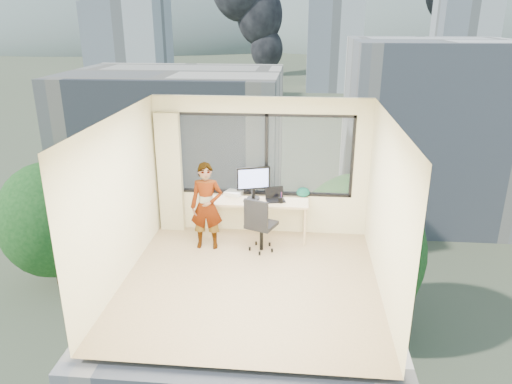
# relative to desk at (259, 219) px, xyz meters

# --- Properties ---
(floor) EXTENTS (4.00, 4.00, 0.01)m
(floor) POSITION_rel_desk_xyz_m (0.00, -1.66, -0.38)
(floor) COLOR tan
(floor) RESTS_ON ground
(ceiling) EXTENTS (4.00, 4.00, 0.01)m
(ceiling) POSITION_rel_desk_xyz_m (0.00, -1.66, 2.23)
(ceiling) COLOR white
(ceiling) RESTS_ON ground
(wall_front) EXTENTS (4.00, 0.01, 2.60)m
(wall_front) POSITION_rel_desk_xyz_m (0.00, -3.66, 0.93)
(wall_front) COLOR #F4EBBC
(wall_front) RESTS_ON ground
(wall_left) EXTENTS (0.01, 4.00, 2.60)m
(wall_left) POSITION_rel_desk_xyz_m (-2.00, -1.66, 0.93)
(wall_left) COLOR #F4EBBC
(wall_left) RESTS_ON ground
(wall_right) EXTENTS (0.01, 4.00, 2.60)m
(wall_right) POSITION_rel_desk_xyz_m (2.00, -1.66, 0.93)
(wall_right) COLOR #F4EBBC
(wall_right) RESTS_ON ground
(window_wall) EXTENTS (3.30, 0.16, 1.55)m
(window_wall) POSITION_rel_desk_xyz_m (0.05, 0.34, 1.15)
(window_wall) COLOR black
(window_wall) RESTS_ON ground
(curtain) EXTENTS (0.45, 0.14, 2.30)m
(curtain) POSITION_rel_desk_xyz_m (-1.72, 0.22, 0.77)
(curtain) COLOR beige
(curtain) RESTS_ON floor
(desk) EXTENTS (1.80, 0.60, 0.75)m
(desk) POSITION_rel_desk_xyz_m (0.00, 0.00, 0.00)
(desk) COLOR beige
(desk) RESTS_ON floor
(chair) EXTENTS (0.69, 0.69, 1.04)m
(chair) POSITION_rel_desk_xyz_m (0.08, -0.52, 0.14)
(chair) COLOR black
(chair) RESTS_ON floor
(person) EXTENTS (0.59, 0.40, 1.58)m
(person) POSITION_rel_desk_xyz_m (-0.89, -0.49, 0.41)
(person) COLOR #2D2D33
(person) RESTS_ON floor
(monitor) EXTENTS (0.64, 0.32, 0.63)m
(monitor) POSITION_rel_desk_xyz_m (-0.12, 0.06, 0.69)
(monitor) COLOR black
(monitor) RESTS_ON desk
(game_console) EXTENTS (0.37, 0.34, 0.07)m
(game_console) POSITION_rel_desk_xyz_m (-0.51, 0.23, 0.41)
(game_console) COLOR white
(game_console) RESTS_ON desk
(laptop) EXTENTS (0.42, 0.43, 0.22)m
(laptop) POSITION_rel_desk_xyz_m (0.30, -0.01, 0.48)
(laptop) COLOR black
(laptop) RESTS_ON desk
(cellphone) EXTENTS (0.11, 0.07, 0.01)m
(cellphone) POSITION_rel_desk_xyz_m (-0.24, -0.08, 0.38)
(cellphone) COLOR black
(cellphone) RESTS_ON desk
(pen_cup) EXTENTS (0.09, 0.09, 0.10)m
(pen_cup) POSITION_rel_desk_xyz_m (0.40, -0.10, 0.43)
(pen_cup) COLOR black
(pen_cup) RESTS_ON desk
(handbag) EXTENTS (0.27, 0.20, 0.19)m
(handbag) POSITION_rel_desk_xyz_m (0.80, 0.24, 0.47)
(handbag) COLOR #0C4942
(handbag) RESTS_ON desk
(exterior_ground) EXTENTS (400.00, 400.00, 0.04)m
(exterior_ground) POSITION_rel_desk_xyz_m (0.00, 118.34, -14.38)
(exterior_ground) COLOR #515B3D
(exterior_ground) RESTS_ON ground
(near_bldg_a) EXTENTS (16.00, 12.00, 14.00)m
(near_bldg_a) POSITION_rel_desk_xyz_m (-9.00, 28.34, -7.38)
(near_bldg_a) COLOR beige
(near_bldg_a) RESTS_ON exterior_ground
(near_bldg_b) EXTENTS (14.00, 13.00, 16.00)m
(near_bldg_b) POSITION_rel_desk_xyz_m (12.00, 36.34, -6.38)
(near_bldg_b) COLOR white
(near_bldg_b) RESTS_ON exterior_ground
(far_tower_a) EXTENTS (14.00, 14.00, 28.00)m
(far_tower_a) POSITION_rel_desk_xyz_m (-35.00, 93.34, -0.38)
(far_tower_a) COLOR silver
(far_tower_a) RESTS_ON exterior_ground
(far_tower_b) EXTENTS (13.00, 13.00, 30.00)m
(far_tower_b) POSITION_rel_desk_xyz_m (8.00, 118.34, 0.62)
(far_tower_b) COLOR silver
(far_tower_b) RESTS_ON exterior_ground
(far_tower_c) EXTENTS (15.00, 15.00, 26.00)m
(far_tower_c) POSITION_rel_desk_xyz_m (45.00, 138.34, -1.38)
(far_tower_c) COLOR silver
(far_tower_c) RESTS_ON exterior_ground
(far_tower_d) EXTENTS (16.00, 14.00, 22.00)m
(far_tower_d) POSITION_rel_desk_xyz_m (-60.00, 148.34, -3.38)
(far_tower_d) COLOR silver
(far_tower_d) RESTS_ON exterior_ground
(hill_a) EXTENTS (288.00, 216.00, 90.00)m
(hill_a) POSITION_rel_desk_xyz_m (-120.00, 318.34, -14.38)
(hill_a) COLOR slate
(hill_a) RESTS_ON exterior_ground
(hill_b) EXTENTS (300.00, 220.00, 96.00)m
(hill_b) POSITION_rel_desk_xyz_m (100.00, 318.34, -14.38)
(hill_b) COLOR slate
(hill_b) RESTS_ON exterior_ground
(tree_a) EXTENTS (7.00, 7.00, 8.00)m
(tree_a) POSITION_rel_desk_xyz_m (-16.00, 20.34, -10.38)
(tree_a) COLOR #194B19
(tree_a) RESTS_ON exterior_ground
(tree_b) EXTENTS (7.60, 7.60, 9.00)m
(tree_b) POSITION_rel_desk_xyz_m (4.00, 16.34, -9.88)
(tree_b) COLOR #194B19
(tree_b) RESTS_ON exterior_ground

